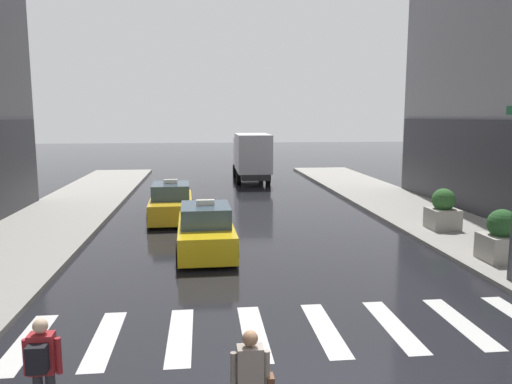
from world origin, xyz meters
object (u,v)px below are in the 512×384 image
Objects in this scene: taxi_second at (171,203)px; planter_near_corner at (501,238)px; planter_mid_block at (443,211)px; taxi_lead at (206,231)px; pedestrian_with_backpack at (42,364)px; pedestrian_with_handbag at (251,380)px; box_truck at (251,155)px.

planter_near_corner is (10.46, -8.05, 0.15)m from taxi_second.
taxi_second is 2.87× the size of planter_mid_block.
taxi_lead is 1.00× the size of taxi_second.
pedestrian_with_backpack and pedestrian_with_handbag have the same top height.
box_truck is 21.47m from planter_near_corner.
taxi_second reaches higher than pedestrian_with_handbag.
taxi_second is at bearing 86.28° from pedestrian_with_backpack.
planter_near_corner is at bearing 30.84° from pedestrian_with_backpack.
taxi_second is 13.58m from box_truck.
box_truck is 4.73× the size of planter_mid_block.
pedestrian_with_backpack is 1.00× the size of pedestrian_with_handbag.
planter_near_corner is at bearing -74.78° from box_truck.
box_truck reaches higher than planter_mid_block.
taxi_second is 2.78× the size of pedestrian_with_handbag.
box_truck is 17.40m from planter_mid_block.
box_truck is (4.83, 12.64, 1.13)m from taxi_second.
pedestrian_with_handbag is (2.03, -15.57, 0.21)m from taxi_second.
pedestrian_with_handbag is at bearing -126.38° from planter_mid_block.
pedestrian_with_backpack is 1.03× the size of planter_near_corner.
pedestrian_with_backpack is 16.24m from planter_mid_block.
box_truck reaches higher than planter_near_corner.
planter_near_corner reaches higher than pedestrian_with_backpack.
planter_mid_block is at bearing 53.62° from pedestrian_with_handbag.
taxi_second is 13.20m from planter_near_corner.
planter_near_corner is at bearing 41.72° from pedestrian_with_handbag.
pedestrian_with_backpack is at bearing -101.90° from box_truck.
taxi_second is 11.40m from planter_mid_block.
taxi_lead reaches higher than pedestrian_with_handbag.
pedestrian_with_handbag is (0.55, -10.02, 0.21)m from taxi_lead.
planter_near_corner is 1.00× the size of planter_mid_block.
taxi_lead is 2.86× the size of planter_mid_block.
taxi_lead is at bearing 93.15° from pedestrian_with_handbag.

